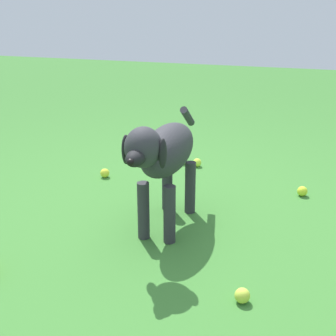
{
  "coord_description": "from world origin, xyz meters",
  "views": [
    {
      "loc": [
        -2.21,
        -0.83,
        1.19
      ],
      "look_at": [
        -0.02,
        -0.07,
        0.34
      ],
      "focal_mm": 48.15,
      "sensor_mm": 36.0,
      "label": 1
    }
  ],
  "objects_px": {
    "tennis_ball_2": "(183,160)",
    "tennis_ball_1": "(302,191)",
    "tennis_ball_0": "(242,296)",
    "tennis_ball_3": "(105,173)",
    "tennis_ball_4": "(197,163)",
    "dog": "(164,154)"
  },
  "relations": [
    {
      "from": "tennis_ball_2",
      "to": "tennis_ball_1",
      "type": "bearing_deg",
      "value": -110.24
    },
    {
      "from": "tennis_ball_1",
      "to": "tennis_ball_4",
      "type": "bearing_deg",
      "value": 68.29
    },
    {
      "from": "tennis_ball_2",
      "to": "tennis_ball_4",
      "type": "height_order",
      "value": "same"
    },
    {
      "from": "dog",
      "to": "tennis_ball_1",
      "type": "height_order",
      "value": "dog"
    },
    {
      "from": "tennis_ball_3",
      "to": "tennis_ball_4",
      "type": "bearing_deg",
      "value": -52.44
    },
    {
      "from": "tennis_ball_0",
      "to": "tennis_ball_3",
      "type": "xyz_separation_m",
      "value": [
        1.12,
        1.2,
        0.0
      ]
    },
    {
      "from": "tennis_ball_0",
      "to": "dog",
      "type": "bearing_deg",
      "value": 45.46
    },
    {
      "from": "tennis_ball_2",
      "to": "tennis_ball_3",
      "type": "bearing_deg",
      "value": 135.58
    },
    {
      "from": "tennis_ball_0",
      "to": "tennis_ball_2",
      "type": "height_order",
      "value": "same"
    },
    {
      "from": "dog",
      "to": "tennis_ball_2",
      "type": "bearing_deg",
      "value": -168.35
    },
    {
      "from": "tennis_ball_2",
      "to": "tennis_ball_4",
      "type": "relative_size",
      "value": 1.0
    },
    {
      "from": "dog",
      "to": "tennis_ball_2",
      "type": "relative_size",
      "value": 14.88
    },
    {
      "from": "tennis_ball_4",
      "to": "dog",
      "type": "bearing_deg",
      "value": -174.45
    },
    {
      "from": "tennis_ball_0",
      "to": "tennis_ball_3",
      "type": "height_order",
      "value": "same"
    },
    {
      "from": "tennis_ball_1",
      "to": "tennis_ball_3",
      "type": "bearing_deg",
      "value": 94.95
    },
    {
      "from": "dog",
      "to": "tennis_ball_4",
      "type": "relative_size",
      "value": 14.88
    },
    {
      "from": "tennis_ball_1",
      "to": "tennis_ball_2",
      "type": "bearing_deg",
      "value": 69.76
    },
    {
      "from": "tennis_ball_1",
      "to": "tennis_ball_3",
      "type": "height_order",
      "value": "same"
    },
    {
      "from": "dog",
      "to": "tennis_ball_1",
      "type": "distance_m",
      "value": 1.08
    },
    {
      "from": "tennis_ball_1",
      "to": "tennis_ball_0",
      "type": "bearing_deg",
      "value": 172.14
    },
    {
      "from": "dog",
      "to": "tennis_ball_0",
      "type": "bearing_deg",
      "value": 45.32
    },
    {
      "from": "tennis_ball_2",
      "to": "tennis_ball_4",
      "type": "distance_m",
      "value": 0.12
    }
  ]
}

